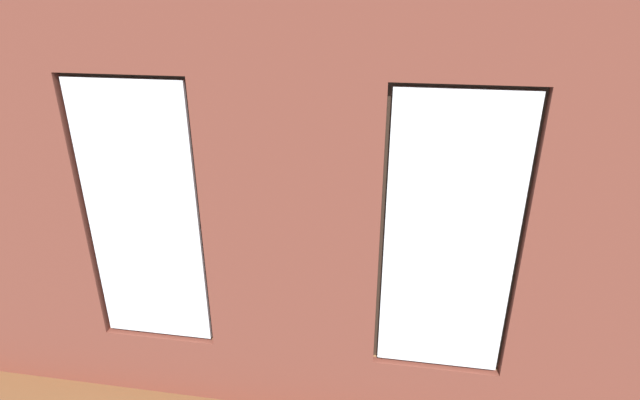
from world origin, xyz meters
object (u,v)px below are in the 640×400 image
(cup_ceramic, at_px, (266,221))
(couch_left, at_px, (563,269))
(tv_flatscreen, at_px, (124,165))
(papasan_chair, at_px, (296,180))
(media_console, at_px, (131,210))
(potted_plant_corner_near_left, at_px, (532,182))
(potted_plant_by_left_couch, at_px, (501,209))
(potted_plant_beside_window_right, at_px, (84,267))
(potted_plant_foreground_right, at_px, (188,144))
(table_plant_small, at_px, (289,209))
(potted_plant_mid_room_small, at_px, (377,206))
(candle_jar, at_px, (302,219))
(couch_by_window, at_px, (329,321))
(remote_gray, at_px, (334,220))
(coffee_table, at_px, (302,227))
(remote_silver, at_px, (309,227))
(potted_plant_between_couches, at_px, (488,296))

(cup_ceramic, bearing_deg, couch_left, 174.91)
(tv_flatscreen, height_order, papasan_chair, tv_flatscreen)
(media_console, distance_m, potted_plant_corner_near_left, 5.74)
(potted_plant_by_left_couch, bearing_deg, couch_left, 105.43)
(potted_plant_beside_window_right, bearing_deg, media_console, -69.93)
(couch_left, xyz_separation_m, tv_flatscreen, (5.40, -0.79, 0.59))
(couch_left, distance_m, potted_plant_foreground_right, 5.58)
(table_plant_small, distance_m, potted_plant_by_left_couch, 2.87)
(potted_plant_mid_room_small, bearing_deg, potted_plant_foreground_right, -18.36)
(table_plant_small, distance_m, potted_plant_foreground_right, 2.64)
(table_plant_small, distance_m, media_console, 2.34)
(candle_jar, relative_size, tv_flatscreen, 0.11)
(cup_ceramic, bearing_deg, potted_plant_mid_room_small, -145.15)
(candle_jar, distance_m, table_plant_small, 0.21)
(couch_by_window, height_order, tv_flatscreen, tv_flatscreen)
(media_console, xyz_separation_m, potted_plant_mid_room_small, (-3.35, -0.40, 0.12))
(couch_by_window, distance_m, media_console, 3.71)
(cup_ceramic, bearing_deg, remote_gray, -163.23)
(cup_ceramic, relative_size, potted_plant_foreground_right, 0.08)
(papasan_chair, bearing_deg, cup_ceramic, 88.45)
(remote_gray, bearing_deg, coffee_table, -173.67)
(potted_plant_corner_near_left, xyz_separation_m, potted_plant_beside_window_right, (4.74, 3.67, 0.29))
(couch_by_window, relative_size, media_console, 1.47)
(table_plant_small, xyz_separation_m, potted_plant_beside_window_right, (1.50, 1.91, 0.17))
(couch_left, xyz_separation_m, potted_plant_by_left_couch, (0.40, -1.45, 0.01))
(couch_by_window, bearing_deg, cup_ceramic, -57.96)
(potted_plant_mid_room_small, relative_size, potted_plant_corner_near_left, 0.77)
(couch_left, height_order, tv_flatscreen, tv_flatscreen)
(potted_plant_foreground_right, distance_m, potted_plant_beside_window_right, 3.65)
(candle_jar, xyz_separation_m, tv_flatscreen, (2.47, -0.39, 0.41))
(potted_plant_mid_room_small, bearing_deg, tv_flatscreen, 6.78)
(remote_gray, relative_size, potted_plant_foreground_right, 0.12)
(candle_jar, distance_m, potted_plant_by_left_couch, 2.73)
(potted_plant_foreground_right, bearing_deg, coffee_table, 140.52)
(table_plant_small, bearing_deg, potted_plant_by_left_couch, -160.62)
(couch_left, relative_size, candle_jar, 16.90)
(potted_plant_mid_room_small, height_order, potted_plant_corner_near_left, potted_plant_corner_near_left)
(remote_silver, xyz_separation_m, papasan_chair, (0.48, -1.56, -0.02))
(potted_plant_corner_near_left, relative_size, potted_plant_beside_window_right, 0.54)
(media_console, distance_m, potted_plant_by_left_couch, 5.04)
(potted_plant_corner_near_left, bearing_deg, remote_gray, 32.57)
(cup_ceramic, bearing_deg, media_console, -13.50)
(coffee_table, relative_size, potted_plant_beside_window_right, 1.01)
(table_plant_small, distance_m, potted_plant_beside_window_right, 2.43)
(papasan_chair, xyz_separation_m, potted_plant_between_couches, (-2.30, 3.12, 0.29))
(couch_left, height_order, potted_plant_beside_window_right, potted_plant_beside_window_right)
(couch_by_window, distance_m, remote_silver, 1.67)
(couch_by_window, xyz_separation_m, remote_silver, (0.48, -1.60, 0.12))
(potted_plant_between_couches, distance_m, potted_plant_foreground_right, 5.37)
(remote_silver, bearing_deg, couch_by_window, 37.28)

